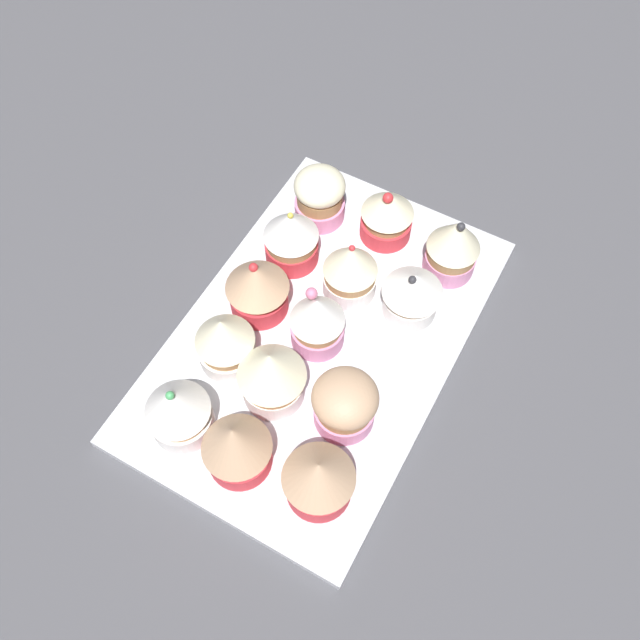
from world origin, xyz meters
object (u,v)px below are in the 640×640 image
object	(u,v)px
cupcake_8	(388,214)
cupcake_10	(225,341)
cupcake_9	(178,409)
cupcake_7	(353,271)
baking_tray	(320,338)
cupcake_0	(319,478)
cupcake_11	(255,289)
cupcake_3	(454,246)
cupcake_5	(272,374)
cupcake_12	(291,237)
cupcake_13	(320,196)
cupcake_4	(237,446)
cupcake_6	(314,319)
cupcake_1	(345,404)
cupcake_2	(412,292)

from	to	relation	value
cupcake_8	cupcake_10	distance (cm)	21.96
cupcake_9	cupcake_7	bearing A→B (deg)	-17.89
cupcake_8	baking_tray	bearing A→B (deg)	179.71
cupcake_7	cupcake_0	bearing A→B (deg)	-160.07
cupcake_11	cupcake_3	bearing A→B (deg)	-46.67
cupcake_5	cupcake_10	size ratio (longest dim) A/B	1.08
cupcake_5	cupcake_9	world-z (taller)	cupcake_5
cupcake_0	cupcake_10	world-z (taller)	cupcake_10
cupcake_12	cupcake_10	bearing A→B (deg)	-177.18
cupcake_7	cupcake_13	bearing A→B (deg)	47.55
cupcake_4	cupcake_9	size ratio (longest dim) A/B	0.97
baking_tray	cupcake_3	size ratio (longest dim) A/B	5.03
cupcake_6	cupcake_12	xyz separation A→B (cm)	(7.31, 6.77, -0.07)
cupcake_7	cupcake_10	world-z (taller)	cupcake_7
cupcake_0	cupcake_10	size ratio (longest dim) A/B	0.98
cupcake_6	cupcake_9	size ratio (longest dim) A/B	1.01
cupcake_5	cupcake_13	size ratio (longest dim) A/B	1.16
baking_tray	cupcake_5	world-z (taller)	cupcake_5
cupcake_0	cupcake_5	bearing A→B (deg)	53.37
cupcake_3	cupcake_11	xyz separation A→B (cm)	(-13.93, 14.76, -0.25)
cupcake_1	cupcake_10	bearing A→B (deg)	89.88
cupcake_9	baking_tray	bearing A→B (deg)	-23.81
cupcake_10	cupcake_7	bearing A→B (deg)	-28.12
cupcake_6	cupcake_8	size ratio (longest dim) A/B	1.12
cupcake_7	cupcake_13	distance (cm)	10.36
cupcake_11	cupcake_5	bearing A→B (deg)	-139.18
cupcake_0	cupcake_8	distance (cm)	29.09
cupcake_6	cupcake_11	bearing A→B (deg)	88.84
cupcake_5	cupcake_12	xyz separation A→B (cm)	(14.35, 6.36, -0.36)
cupcake_1	cupcake_9	world-z (taller)	cupcake_9
cupcake_10	cupcake_11	distance (cm)	6.17
cupcake_3	cupcake_10	xyz separation A→B (cm)	(-20.08, 14.27, -0.30)
cupcake_5	cupcake_12	size ratio (longest dim) A/B	1.04
cupcake_5	cupcake_13	distance (cm)	21.72
cupcake_6	cupcake_8	xyz separation A→B (cm)	(14.94, -0.45, -0.42)
baking_tray	cupcake_0	xyz separation A→B (cm)	(-13.70, -7.49, 4.25)
baking_tray	cupcake_10	size ratio (longest dim) A/B	5.63
cupcake_9	cupcake_8	bearing A→B (deg)	-12.55
cupcake_6	cupcake_7	bearing A→B (deg)	-5.68
cupcake_4	cupcake_11	distance (cm)	15.96
cupcake_5	cupcake_10	bearing A→B (deg)	79.89
cupcake_0	cupcake_10	distance (cm)	15.71
cupcake_3	cupcake_7	bearing A→B (deg)	134.61
cupcake_2	cupcake_4	distance (cm)	22.56
baking_tray	cupcake_7	bearing A→B (deg)	-2.69
cupcake_0	cupcake_11	world-z (taller)	cupcake_11
cupcake_3	cupcake_4	xyz separation A→B (cm)	(-28.24, 7.72, -0.07)
cupcake_2	cupcake_6	distance (cm)	10.10
cupcake_5	cupcake_8	world-z (taller)	cupcake_5
cupcake_4	cupcake_10	distance (cm)	10.47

